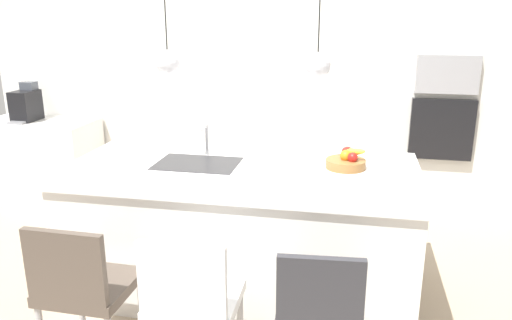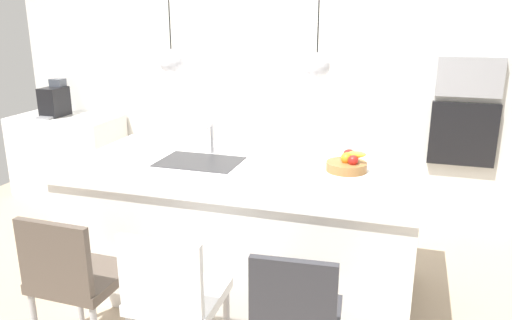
% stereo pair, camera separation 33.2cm
% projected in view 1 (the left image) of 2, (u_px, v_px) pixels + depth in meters
% --- Properties ---
extents(floor, '(6.60, 6.60, 0.00)m').
position_uv_depth(floor, '(242.00, 285.00, 3.61)').
color(floor, tan).
rests_on(floor, ground).
extents(back_wall, '(6.00, 0.10, 2.60)m').
position_uv_depth(back_wall, '(279.00, 76.00, 4.79)').
color(back_wall, silver).
rests_on(back_wall, ground).
extents(kitchen_island, '(2.35, 1.13, 0.90)m').
position_uv_depth(kitchen_island, '(242.00, 227.00, 3.48)').
color(kitchen_island, white).
rests_on(kitchen_island, ground).
extents(sink_basin, '(0.56, 0.40, 0.02)m').
position_uv_depth(sink_basin, '(197.00, 164.00, 3.41)').
color(sink_basin, '#2D2D30').
rests_on(sink_basin, kitchen_island).
extents(faucet, '(0.02, 0.17, 0.22)m').
position_uv_depth(faucet, '(206.00, 136.00, 3.57)').
color(faucet, silver).
rests_on(faucet, kitchen_island).
extents(fruit_bowl, '(0.27, 0.26, 0.15)m').
position_uv_depth(fruit_bowl, '(347.00, 160.00, 3.31)').
color(fruit_bowl, '#9E6B38').
rests_on(fruit_bowl, kitchen_island).
extents(side_counter, '(1.10, 0.60, 0.84)m').
position_uv_depth(side_counter, '(43.00, 161.00, 5.14)').
color(side_counter, white).
rests_on(side_counter, ground).
extents(coffee_machine, '(0.20, 0.35, 0.38)m').
position_uv_depth(coffee_machine, '(26.00, 105.00, 5.00)').
color(coffee_machine, black).
rests_on(coffee_machine, side_counter).
extents(microwave, '(0.54, 0.08, 0.34)m').
position_uv_depth(microwave, '(447.00, 74.00, 4.42)').
color(microwave, '#9E9EA3').
rests_on(microwave, back_wall).
extents(oven, '(0.56, 0.08, 0.56)m').
position_uv_depth(oven, '(441.00, 129.00, 4.57)').
color(oven, black).
rests_on(oven, back_wall).
extents(chair_near, '(0.47, 0.45, 0.87)m').
position_uv_depth(chair_near, '(83.00, 285.00, 2.65)').
color(chair_near, brown).
rests_on(chair_near, ground).
extents(chair_middle, '(0.47, 0.44, 0.87)m').
position_uv_depth(chair_middle, '(191.00, 299.00, 2.54)').
color(chair_middle, white).
rests_on(chair_middle, ground).
extents(chair_far, '(0.45, 0.44, 0.86)m').
position_uv_depth(chair_far, '(319.00, 313.00, 2.42)').
color(chair_far, '#333338').
rests_on(chair_far, ground).
extents(pendant_light_left, '(0.16, 0.16, 0.76)m').
position_uv_depth(pendant_light_left, '(168.00, 62.00, 3.25)').
color(pendant_light_left, silver).
extents(pendant_light_right, '(0.16, 0.16, 0.76)m').
position_uv_depth(pendant_light_right, '(318.00, 65.00, 3.07)').
color(pendant_light_right, silver).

